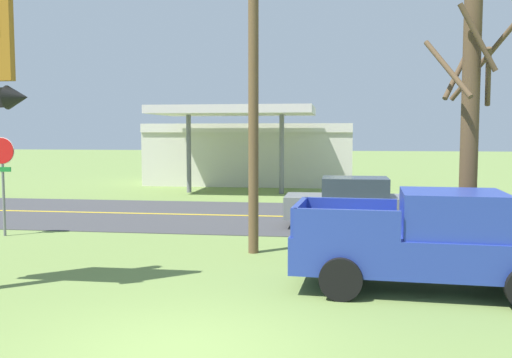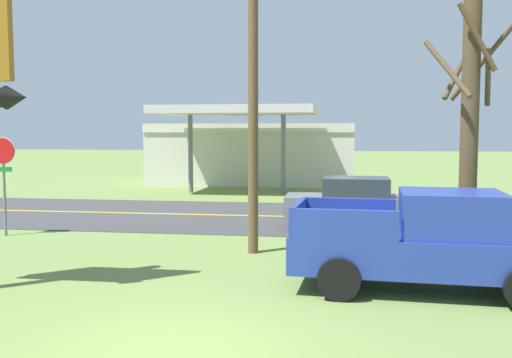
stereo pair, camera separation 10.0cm
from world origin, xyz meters
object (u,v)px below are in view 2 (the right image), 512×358
Objects in this scene: stop_sign at (3,168)px; car_grey_mid_lane at (352,202)px; utility_pole at (253,73)px; gas_station at (253,152)px; pickup_blue_parked_on_lawn at (430,242)px; bare_tree at (470,105)px.

car_grey_mid_lane is at bearing 16.14° from stop_sign.
utility_pole is 2.03× the size of car_grey_mid_lane.
gas_station is (-3.04, 19.76, -2.63)m from utility_pole.
stop_sign is at bearing 159.78° from pickup_blue_parked_on_lawn.
bare_tree is 22.05m from gas_station.
pickup_blue_parked_on_lawn is (3.92, -2.99, -3.61)m from utility_pole.
bare_tree is at bearing -7.34° from utility_pole.
stop_sign is at bearing -163.86° from car_grey_mid_lane.
bare_tree is at bearing -8.69° from stop_sign.
bare_tree is at bearing 63.16° from pickup_blue_parked_on_lawn.
bare_tree reaches higher than stop_sign.
bare_tree is 1.72× the size of car_grey_mid_lane.
car_grey_mid_lane is (2.59, 4.29, -3.74)m from utility_pole.
bare_tree reaches higher than car_grey_mid_lane.
car_grey_mid_lane is at bearing 58.90° from utility_pole.
gas_station is at bearing 98.73° from utility_pole.
bare_tree reaches higher than gas_station.
gas_station is at bearing 109.97° from car_grey_mid_lane.
gas_station is at bearing 75.74° from stop_sign.
utility_pole reaches higher than bare_tree.
stop_sign is 0.41× the size of bare_tree.
stop_sign reaches higher than car_grey_mid_lane.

